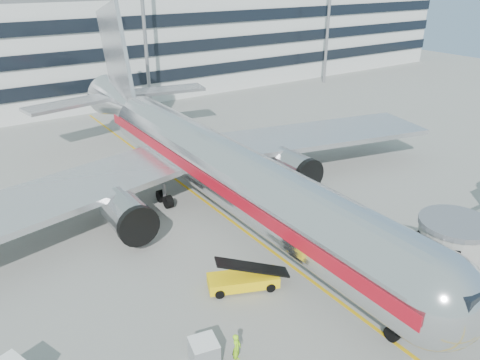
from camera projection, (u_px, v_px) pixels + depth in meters
ground at (297, 270)px, 32.01m from camera, size 180.00×180.00×0.00m
lead_in_line at (220, 213)px, 39.56m from camera, size 0.25×70.00×0.01m
main_jet at (209, 160)px, 39.13m from camera, size 50.95×48.70×16.06m
terminal at (57, 47)px, 72.61m from camera, size 150.00×24.25×15.60m
light_mast_centre at (142, 2)px, 61.73m from camera, size 2.40×1.20×25.45m
belt_loader at (243, 279)px, 29.98m from camera, size 4.81×3.25×2.28m
cargo_container_front at (204, 352)px, 24.13m from camera, size 1.62×1.62×1.47m
ramp_worker at (237, 348)px, 24.22m from camera, size 0.75×0.74×1.74m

